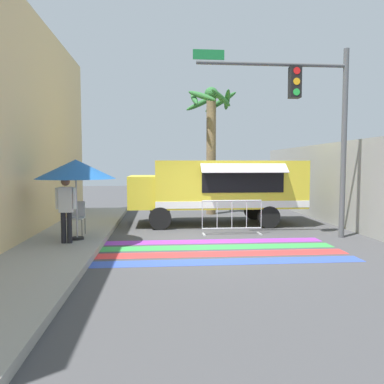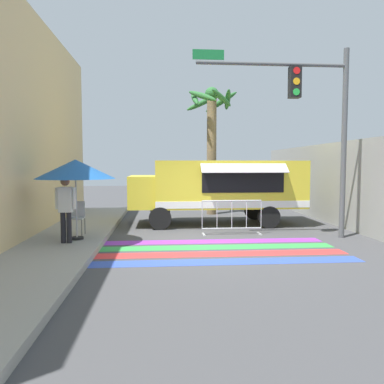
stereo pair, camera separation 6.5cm
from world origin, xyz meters
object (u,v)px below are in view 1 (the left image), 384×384
at_px(food_truck, 215,186).
at_px(palm_tree, 211,130).
at_px(traffic_signal_pole, 314,110).
at_px(folding_chair, 76,215).
at_px(barricade_front, 232,218).
at_px(patio_umbrella, 76,169).
at_px(vendor_person, 66,206).

relative_size(food_truck, palm_tree, 1.12).
relative_size(traffic_signal_pole, folding_chair, 5.76).
bearing_deg(folding_chair, barricade_front, -3.36).
bearing_deg(barricade_front, palm_tree, 89.81).
xyz_separation_m(patio_umbrella, vendor_person, (-0.16, -0.47, -0.93)).
distance_m(food_truck, palm_tree, 3.68).
height_order(food_truck, patio_umbrella, food_truck).
bearing_deg(traffic_signal_pole, food_truck, 130.68).
relative_size(patio_umbrella, barricade_front, 1.14).
bearing_deg(barricade_front, folding_chair, -173.73).
distance_m(vendor_person, barricade_front, 5.02).
xyz_separation_m(vendor_person, palm_tree, (4.71, 6.67, 2.58)).
relative_size(traffic_signal_pole, barricade_front, 2.93).
bearing_deg(palm_tree, folding_chair, -130.47).
relative_size(food_truck, traffic_signal_pole, 1.12).
xyz_separation_m(food_truck, traffic_signal_pole, (2.50, -2.91, 2.37)).
bearing_deg(patio_umbrella, food_truck, 37.67).
relative_size(folding_chair, barricade_front, 0.51).
relative_size(food_truck, vendor_person, 3.65).
xyz_separation_m(traffic_signal_pole, folding_chair, (-6.96, 0.26, -3.06)).
xyz_separation_m(food_truck, folding_chair, (-4.46, -2.65, -0.69)).
bearing_deg(food_truck, traffic_signal_pole, -49.32).
bearing_deg(food_truck, patio_umbrella, -142.33).
bearing_deg(food_truck, palm_tree, 85.11).
height_order(traffic_signal_pole, patio_umbrella, traffic_signal_pole).
height_order(food_truck, folding_chair, food_truck).
bearing_deg(vendor_person, traffic_signal_pole, 16.52).
height_order(vendor_person, palm_tree, palm_tree).
xyz_separation_m(barricade_front, palm_tree, (0.02, 5.00, 3.19)).
bearing_deg(patio_umbrella, vendor_person, -109.05).
relative_size(barricade_front, palm_tree, 0.34).
xyz_separation_m(patio_umbrella, barricade_front, (4.53, 1.19, -1.54)).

